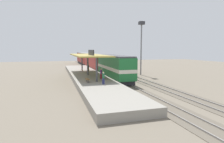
{
  "coord_description": "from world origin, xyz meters",
  "views": [
    {
      "loc": [
        -10.4,
        -35.39,
        5.69
      ],
      "look_at": [
        -1.38,
        -5.12,
        2.0
      ],
      "focal_mm": 30.56,
      "sensor_mm": 36.0,
      "label": 1
    }
  ],
  "objects_px": {
    "platform_bench": "(87,79)",
    "passenger_carriage_front": "(95,62)",
    "freight_car": "(120,65)",
    "person_boarding": "(88,67)",
    "light_mast": "(141,37)",
    "passenger_carriage_rear": "(84,58)",
    "person_walking": "(103,77)",
    "locomotive": "(114,67)",
    "person_waiting": "(101,73)"
  },
  "relations": [
    {
      "from": "platform_bench",
      "to": "passenger_carriage_rear",
      "type": "distance_m",
      "value": 45.26
    },
    {
      "from": "platform_bench",
      "to": "person_walking",
      "type": "bearing_deg",
      "value": -51.1
    },
    {
      "from": "passenger_carriage_front",
      "to": "person_boarding",
      "type": "bearing_deg",
      "value": -108.25
    },
    {
      "from": "platform_bench",
      "to": "locomotive",
      "type": "distance_m",
      "value": 8.59
    },
    {
      "from": "person_walking",
      "to": "person_boarding",
      "type": "bearing_deg",
      "value": 88.24
    },
    {
      "from": "locomotive",
      "to": "freight_car",
      "type": "xyz_separation_m",
      "value": [
        4.6,
        10.12,
        -0.44
      ]
    },
    {
      "from": "platform_bench",
      "to": "light_mast",
      "type": "relative_size",
      "value": 0.15
    },
    {
      "from": "freight_car",
      "to": "passenger_carriage_rear",
      "type": "bearing_deg",
      "value": 99.11
    },
    {
      "from": "passenger_carriage_front",
      "to": "person_waiting",
      "type": "xyz_separation_m",
      "value": [
        -3.34,
        -21.6,
        -0.46
      ]
    },
    {
      "from": "locomotive",
      "to": "passenger_carriage_rear",
      "type": "relative_size",
      "value": 0.72
    },
    {
      "from": "platform_bench",
      "to": "person_boarding",
      "type": "distance_m",
      "value": 13.12
    },
    {
      "from": "passenger_carriage_front",
      "to": "person_walking",
      "type": "distance_m",
      "value": 26.68
    },
    {
      "from": "locomotive",
      "to": "person_walking",
      "type": "distance_m",
      "value": 9.34
    },
    {
      "from": "locomotive",
      "to": "passenger_carriage_front",
      "type": "relative_size",
      "value": 0.72
    },
    {
      "from": "locomotive",
      "to": "passenger_carriage_rear",
      "type": "height_order",
      "value": "locomotive"
    },
    {
      "from": "platform_bench",
      "to": "freight_car",
      "type": "xyz_separation_m",
      "value": [
        10.6,
        16.18,
        0.63
      ]
    },
    {
      "from": "person_boarding",
      "to": "platform_bench",
      "type": "bearing_deg",
      "value": -100.2
    },
    {
      "from": "freight_car",
      "to": "person_waiting",
      "type": "height_order",
      "value": "freight_car"
    },
    {
      "from": "passenger_carriage_front",
      "to": "freight_car",
      "type": "relative_size",
      "value": 1.67
    },
    {
      "from": "light_mast",
      "to": "person_waiting",
      "type": "bearing_deg",
      "value": -141.94
    },
    {
      "from": "freight_car",
      "to": "passenger_carriage_front",
      "type": "bearing_deg",
      "value": 120.29
    },
    {
      "from": "locomotive",
      "to": "person_waiting",
      "type": "height_order",
      "value": "locomotive"
    },
    {
      "from": "freight_car",
      "to": "person_boarding",
      "type": "xyz_separation_m",
      "value": [
        -8.28,
        -3.27,
        -0.12
      ]
    },
    {
      "from": "locomotive",
      "to": "freight_car",
      "type": "relative_size",
      "value": 1.2
    },
    {
      "from": "person_walking",
      "to": "passenger_carriage_rear",
      "type": "bearing_deg",
      "value": 84.98
    },
    {
      "from": "platform_bench",
      "to": "passenger_carriage_front",
      "type": "distance_m",
      "value": 24.81
    },
    {
      "from": "passenger_carriage_rear",
      "to": "person_boarding",
      "type": "distance_m",
      "value": 32.16
    },
    {
      "from": "locomotive",
      "to": "passenger_carriage_rear",
      "type": "bearing_deg",
      "value": 90.0
    },
    {
      "from": "locomotive",
      "to": "passenger_carriage_front",
      "type": "xyz_separation_m",
      "value": [
        0.0,
        18.0,
        -0.1
      ]
    },
    {
      "from": "platform_bench",
      "to": "person_boarding",
      "type": "bearing_deg",
      "value": 79.8
    },
    {
      "from": "passenger_carriage_front",
      "to": "light_mast",
      "type": "bearing_deg",
      "value": -58.79
    },
    {
      "from": "passenger_carriage_front",
      "to": "person_boarding",
      "type": "distance_m",
      "value": 11.75
    },
    {
      "from": "light_mast",
      "to": "person_boarding",
      "type": "relative_size",
      "value": 6.84
    },
    {
      "from": "freight_car",
      "to": "person_waiting",
      "type": "relative_size",
      "value": 7.02
    },
    {
      "from": "platform_bench",
      "to": "light_mast",
      "type": "xyz_separation_m",
      "value": [
        13.8,
        11.18,
        7.05
      ]
    },
    {
      "from": "platform_bench",
      "to": "locomotive",
      "type": "height_order",
      "value": "locomotive"
    },
    {
      "from": "passenger_carriage_front",
      "to": "person_walking",
      "type": "xyz_separation_m",
      "value": [
        -4.15,
        -26.35,
        -0.46
      ]
    },
    {
      "from": "platform_bench",
      "to": "locomotive",
      "type": "relative_size",
      "value": 0.12
    },
    {
      "from": "passenger_carriage_front",
      "to": "light_mast",
      "type": "xyz_separation_m",
      "value": [
        7.8,
        -12.87,
        6.08
      ]
    },
    {
      "from": "passenger_carriage_front",
      "to": "light_mast",
      "type": "distance_m",
      "value": 16.24
    },
    {
      "from": "freight_car",
      "to": "person_walking",
      "type": "distance_m",
      "value": 20.44
    },
    {
      "from": "passenger_carriage_front",
      "to": "person_walking",
      "type": "relative_size",
      "value": 11.7
    },
    {
      "from": "platform_bench",
      "to": "passenger_carriage_front",
      "type": "bearing_deg",
      "value": 75.99
    },
    {
      "from": "passenger_carriage_rear",
      "to": "locomotive",
      "type": "bearing_deg",
      "value": -90.0
    },
    {
      "from": "locomotive",
      "to": "passenger_carriage_rear",
      "type": "xyz_separation_m",
      "value": [
        0.0,
        38.8,
        -0.1
      ]
    },
    {
      "from": "light_mast",
      "to": "person_boarding",
      "type": "height_order",
      "value": "light_mast"
    },
    {
      "from": "light_mast",
      "to": "passenger_carriage_rear",
      "type": "bearing_deg",
      "value": 103.04
    },
    {
      "from": "locomotive",
      "to": "person_boarding",
      "type": "distance_m",
      "value": 7.8
    },
    {
      "from": "person_boarding",
      "to": "passenger_carriage_front",
      "type": "bearing_deg",
      "value": 71.75
    },
    {
      "from": "locomotive",
      "to": "passenger_carriage_rear",
      "type": "distance_m",
      "value": 38.8
    }
  ]
}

